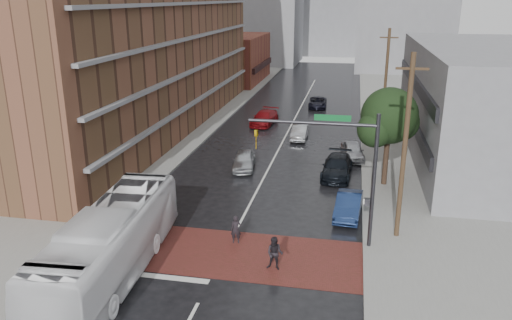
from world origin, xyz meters
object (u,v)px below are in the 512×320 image
at_px(car_travel_c, 264,118).
at_px(car_parked_far, 353,151).
at_px(transit_bus, 111,243).
at_px(pedestrian_b, 275,254).
at_px(pedestrian_a, 236,230).
at_px(car_travel_b, 300,132).
at_px(car_travel_a, 244,160).
at_px(suv_travel, 318,103).
at_px(car_parked_mid, 337,167).
at_px(car_parked_near, 348,205).

relative_size(car_travel_c, car_parked_far, 1.22).
relative_size(transit_bus, pedestrian_b, 7.13).
relative_size(transit_bus, pedestrian_a, 7.83).
bearing_deg(transit_bus, car_travel_b, 73.01).
relative_size(car_travel_a, suv_travel, 0.90).
bearing_deg(car_parked_mid, car_travel_c, 122.00).
xyz_separation_m(car_travel_b, car_travel_c, (-4.16, 4.82, 0.07)).
height_order(pedestrian_a, car_parked_near, pedestrian_a).
xyz_separation_m(car_travel_a, car_parked_near, (8.01, -7.25, 0.01)).
distance_m(transit_bus, car_travel_a, 16.47).
xyz_separation_m(transit_bus, car_parked_mid, (9.81, 15.84, -0.95)).
distance_m(suv_travel, car_parked_near, 30.89).
xyz_separation_m(transit_bus, pedestrian_b, (7.40, 1.99, -0.83)).
distance_m(pedestrian_b, car_travel_b, 23.39).
bearing_deg(suv_travel, car_parked_far, -79.35).
distance_m(pedestrian_a, car_travel_c, 26.05).
bearing_deg(pedestrian_a, transit_bus, -146.50).
relative_size(car_travel_b, car_travel_c, 0.79).
distance_m(car_travel_a, car_parked_near, 10.80).
height_order(car_travel_a, car_travel_b, car_travel_a).
distance_m(pedestrian_a, car_parked_mid, 12.53).
xyz_separation_m(pedestrian_a, pedestrian_b, (2.46, -2.31, 0.08)).
height_order(transit_bus, suv_travel, transit_bus).
bearing_deg(car_travel_b, car_parked_mid, -68.23).
distance_m(transit_bus, suv_travel, 40.12).
distance_m(car_parked_near, car_parked_mid, 6.95).
bearing_deg(pedestrian_b, car_travel_b, 98.98).
distance_m(pedestrian_a, suv_travel, 35.30).
distance_m(pedestrian_b, car_parked_near, 7.74).
relative_size(suv_travel, car_parked_far, 1.09).
height_order(car_travel_c, car_parked_mid, car_parked_mid).
relative_size(pedestrian_a, pedestrian_b, 0.91).
bearing_deg(car_parked_mid, pedestrian_a, -109.95).
distance_m(transit_bus, car_parked_far, 23.02).
bearing_deg(car_travel_a, car_travel_b, 62.90).
height_order(car_travel_a, car_parked_mid, car_parked_mid).
xyz_separation_m(transit_bus, car_travel_a, (2.76, 16.21, -1.00)).
bearing_deg(car_travel_a, car_travel_c, 86.25).
distance_m(pedestrian_a, pedestrian_b, 3.37).
distance_m(car_travel_b, car_travel_c, 6.37).
xyz_separation_m(pedestrian_a, car_parked_mid, (4.87, 11.54, -0.04)).
bearing_deg(car_travel_a, car_parked_far, 19.09).
relative_size(pedestrian_a, car_parked_near, 0.37).
relative_size(transit_bus, car_parked_far, 2.98).
height_order(pedestrian_a, car_travel_a, pedestrian_a).
distance_m(car_travel_c, car_parked_far, 13.39).
height_order(car_travel_b, suv_travel, car_travel_b).
xyz_separation_m(pedestrian_a, car_travel_c, (-3.10, 25.86, -0.05)).
height_order(pedestrian_b, car_travel_c, pedestrian_b).
xyz_separation_m(car_travel_b, car_parked_mid, (3.80, -9.50, 0.09)).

